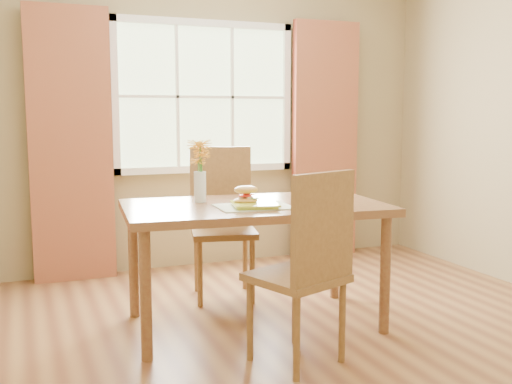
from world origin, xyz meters
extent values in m
cube|color=brown|center=(0.00, 0.00, -0.01)|extent=(4.20, 3.80, 0.02)
cube|color=#938158|center=(0.00, 1.91, 1.35)|extent=(4.20, 0.02, 2.70)
cube|color=#B9D4A0|center=(0.00, 1.88, 1.50)|extent=(1.50, 0.02, 1.20)
cube|color=white|center=(0.00, 1.85, 2.13)|extent=(1.62, 0.04, 0.06)
cube|color=white|center=(0.00, 1.85, 0.87)|extent=(1.62, 0.04, 0.06)
cube|color=white|center=(-0.78, 1.85, 1.50)|extent=(0.06, 0.04, 1.32)
cube|color=white|center=(0.78, 1.85, 1.50)|extent=(0.06, 0.04, 1.32)
cube|color=white|center=(0.00, 1.85, 1.50)|extent=(1.50, 0.03, 0.02)
cube|color=maroon|center=(-1.15, 1.78, 1.10)|extent=(0.65, 0.08, 2.20)
cube|color=maroon|center=(1.15, 1.78, 1.10)|extent=(0.65, 0.08, 2.20)
cube|color=brown|center=(-0.17, 0.25, 0.77)|extent=(1.70, 1.06, 0.05)
cylinder|color=brown|center=(-0.94, -0.05, 0.37)|extent=(0.07, 0.07, 0.74)
cylinder|color=brown|center=(0.52, -0.19, 0.37)|extent=(0.07, 0.07, 0.74)
cylinder|color=brown|center=(-0.87, 0.70, 0.37)|extent=(0.07, 0.07, 0.74)
cylinder|color=brown|center=(0.59, 0.56, 0.37)|extent=(0.07, 0.07, 0.74)
cube|color=brown|center=(-0.17, -0.37, 0.47)|extent=(0.57, 0.57, 0.04)
cube|color=brown|center=(-0.10, -0.55, 0.78)|extent=(0.43, 0.19, 0.57)
cylinder|color=brown|center=(-0.28, -0.60, 0.23)|extent=(0.04, 0.04, 0.45)
cylinder|color=brown|center=(0.06, -0.47, 0.23)|extent=(0.04, 0.04, 0.45)
cylinder|color=brown|center=(-0.40, -0.26, 0.23)|extent=(0.04, 0.04, 0.45)
cylinder|color=brown|center=(-0.07, -0.14, 0.23)|extent=(0.04, 0.04, 0.45)
cube|color=brown|center=(-0.17, 0.87, 0.49)|extent=(0.55, 0.55, 0.04)
cube|color=brown|center=(-0.13, 1.08, 0.81)|extent=(0.46, 0.14, 0.59)
cylinder|color=brown|center=(-0.40, 0.73, 0.24)|extent=(0.04, 0.04, 0.47)
cylinder|color=brown|center=(-0.03, 0.65, 0.24)|extent=(0.04, 0.04, 0.47)
cylinder|color=brown|center=(-0.31, 1.10, 0.24)|extent=(0.04, 0.04, 0.47)
cylinder|color=brown|center=(0.05, 1.01, 0.24)|extent=(0.04, 0.04, 0.47)
cube|color=beige|center=(-0.22, 0.13, 0.80)|extent=(0.47, 0.35, 0.01)
cube|color=#B3C832|center=(-0.23, 0.10, 0.81)|extent=(0.32, 0.32, 0.01)
ellipsoid|color=#E7A84E|center=(-0.27, 0.16, 0.83)|extent=(0.17, 0.13, 0.04)
ellipsoid|color=#4C8C2D|center=(-0.23, 0.14, 0.85)|extent=(0.08, 0.06, 0.01)
cylinder|color=red|center=(-0.27, 0.16, 0.86)|extent=(0.08, 0.08, 0.01)
cylinder|color=red|center=(-0.25, 0.16, 0.87)|extent=(0.07, 0.07, 0.01)
ellipsoid|color=#E7A84E|center=(-0.26, 0.16, 0.90)|extent=(0.17, 0.13, 0.05)
cylinder|color=silver|center=(0.09, 0.15, 0.85)|extent=(0.08, 0.08, 0.12)
cylinder|color=silver|center=(0.09, 0.15, 0.84)|extent=(0.07, 0.07, 0.10)
cylinder|color=silver|center=(-0.47, 0.45, 0.89)|extent=(0.08, 0.08, 0.20)
cylinder|color=silver|center=(-0.47, 0.45, 0.84)|extent=(0.07, 0.07, 0.10)
cylinder|color=#3D7028|center=(-0.47, 0.45, 0.98)|extent=(0.01, 0.01, 0.37)
cylinder|color=#3D7028|center=(-0.46, 0.44, 0.95)|extent=(0.01, 0.01, 0.31)
cylinder|color=#3D7028|center=(-0.48, 0.46, 0.92)|extent=(0.01, 0.01, 0.26)
cylinder|color=#3D7028|center=(-0.46, 0.46, 0.96)|extent=(0.01, 0.01, 0.34)
camera|label=1|loc=(-1.55, -3.23, 1.37)|focal=42.00mm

